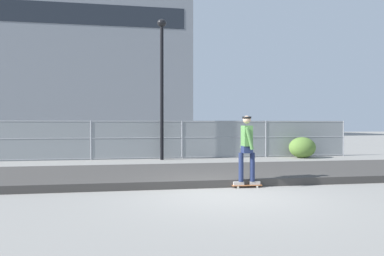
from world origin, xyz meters
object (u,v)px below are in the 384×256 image
object	(u,v)px
skateboard	(247,185)
skater	(247,145)
street_lamp	(162,72)
shrub_left	(302,148)
parked_car_near	(98,139)

from	to	relation	value
skateboard	skater	bearing A→B (deg)	0.00
skateboard	street_lamp	xyz separation A→B (m)	(-1.76, 7.22, 4.06)
skateboard	shrub_left	world-z (taller)	shrub_left
street_lamp	skateboard	bearing A→B (deg)	-76.33
skater	parked_car_near	xyz separation A→B (m)	(-5.15, 11.12, -0.28)
skateboard	parked_car_near	xyz separation A→B (m)	(-5.15, 11.12, 0.78)
parked_car_near	street_lamp	bearing A→B (deg)	-48.90
parked_car_near	skateboard	bearing A→B (deg)	-65.14
street_lamp	shrub_left	size ratio (longest dim) A/B	4.93
skater	skateboard	bearing A→B (deg)	0.00
skateboard	street_lamp	distance (m)	8.47
skater	street_lamp	size ratio (longest dim) A/B	0.28
shrub_left	skateboard	bearing A→B (deg)	-126.56
street_lamp	parked_car_near	size ratio (longest dim) A/B	1.48
skater	street_lamp	world-z (taller)	street_lamp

